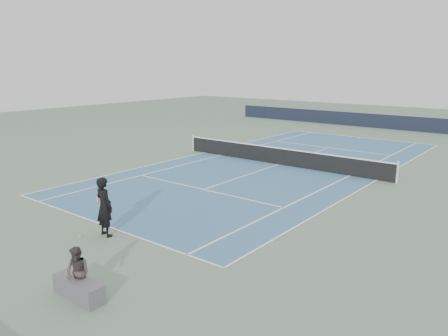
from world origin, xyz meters
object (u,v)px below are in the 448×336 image
Objects in this scene: tennis_net at (279,156)px; spectator_bench at (78,280)px; tennis_player at (104,207)px; tennis_ball at (80,237)px.

tennis_net is 15.66m from spectator_bench.
tennis_player reaches higher than tennis_ball.
spectator_bench reaches higher than tennis_ball.
tennis_net is 12.43m from tennis_player.
tennis_player is 1.24m from tennis_ball.
tennis_ball is 3.91m from spectator_bench.
spectator_bench is at bearing -45.92° from tennis_player.
tennis_player reaches higher than spectator_bench.
tennis_ball is 0.05× the size of spectator_bench.
spectator_bench is (3.73, -15.21, -0.05)m from tennis_net.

